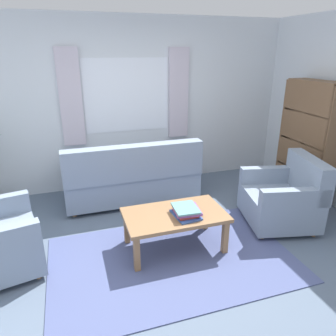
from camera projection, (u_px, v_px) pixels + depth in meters
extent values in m
plane|color=slate|center=(173.00, 259.00, 3.37)|extent=(6.24, 6.24, 0.00)
cube|color=silver|center=(127.00, 105.00, 4.93)|extent=(5.32, 0.12, 2.60)
cube|color=white|center=(127.00, 96.00, 4.82)|extent=(1.30, 0.01, 1.10)
cube|color=silver|center=(71.00, 98.00, 4.55)|extent=(0.32, 0.06, 1.40)
cube|color=silver|center=(178.00, 94.00, 5.03)|extent=(0.32, 0.06, 1.40)
cube|color=#4C5684|center=(173.00, 259.00, 3.37)|extent=(2.54, 1.60, 0.01)
cube|color=gray|center=(131.00, 183.00, 4.68)|extent=(1.90, 0.80, 0.38)
cube|color=gray|center=(135.00, 163.00, 4.24)|extent=(1.90, 0.20, 0.48)
cube|color=gray|center=(186.00, 157.00, 4.82)|extent=(0.16, 0.80, 0.24)
cube|color=gray|center=(68.00, 170.00, 4.32)|extent=(0.16, 0.80, 0.24)
cylinder|color=olive|center=(178.00, 182.00, 5.27)|extent=(0.06, 0.06, 0.06)
cylinder|color=olive|center=(73.00, 196.00, 4.78)|extent=(0.06, 0.06, 0.06)
cylinder|color=olive|center=(192.00, 197.00, 4.74)|extent=(0.06, 0.06, 0.06)
cylinder|color=olive|center=(75.00, 214.00, 4.25)|extent=(0.06, 0.06, 0.06)
cylinder|color=olive|center=(39.00, 275.00, 3.09)|extent=(0.05, 0.05, 0.06)
cylinder|color=olive|center=(29.00, 241.00, 3.64)|extent=(0.05, 0.05, 0.06)
cube|color=gray|center=(278.00, 206.00, 4.00)|extent=(0.97, 1.00, 0.36)
cube|color=gray|center=(308.00, 176.00, 3.88)|extent=(0.36, 0.86, 0.46)
cube|color=gray|center=(270.00, 175.00, 4.23)|extent=(0.81, 0.29, 0.22)
cube|color=gray|center=(295.00, 198.00, 3.56)|extent=(0.81, 0.29, 0.22)
cylinder|color=olive|center=(244.00, 209.00, 4.36)|extent=(0.05, 0.05, 0.06)
cylinder|color=olive|center=(262.00, 237.00, 3.73)|extent=(0.05, 0.05, 0.06)
cylinder|color=olive|center=(288.00, 207.00, 4.42)|extent=(0.05, 0.05, 0.06)
cylinder|color=olive|center=(313.00, 234.00, 3.78)|extent=(0.05, 0.05, 0.06)
cube|color=olive|center=(175.00, 215.00, 3.43)|extent=(1.10, 0.64, 0.04)
cube|color=olive|center=(137.00, 254.00, 3.13)|extent=(0.06, 0.06, 0.40)
cube|color=olive|center=(225.00, 237.00, 3.42)|extent=(0.06, 0.06, 0.40)
cube|color=olive|center=(127.00, 228.00, 3.59)|extent=(0.06, 0.06, 0.40)
cube|color=olive|center=(205.00, 215.00, 3.88)|extent=(0.06, 0.06, 0.40)
cube|color=#335199|center=(186.00, 215.00, 3.37)|extent=(0.27, 0.35, 0.02)
cube|color=#B23833|center=(186.00, 213.00, 3.36)|extent=(0.21, 0.25, 0.03)
cube|color=#7F478C|center=(187.00, 210.00, 3.36)|extent=(0.30, 0.31, 0.03)
cube|color=#5B8E93|center=(186.00, 208.00, 3.35)|extent=(0.26, 0.32, 0.02)
cube|color=brown|center=(332.00, 151.00, 4.15)|extent=(0.30, 0.04, 1.70)
cube|color=brown|center=(288.00, 135.00, 4.96)|extent=(0.30, 0.04, 1.70)
cube|color=brown|center=(300.00, 143.00, 4.51)|extent=(0.02, 0.90, 1.70)
cube|color=brown|center=(300.00, 195.00, 4.85)|extent=(0.30, 0.86, 0.02)
cube|color=brown|center=(304.00, 169.00, 4.70)|extent=(0.30, 0.86, 0.02)
cube|color=brown|center=(309.00, 142.00, 4.55)|extent=(0.30, 0.86, 0.02)
cube|color=brown|center=(313.00, 112.00, 4.40)|extent=(0.30, 0.86, 0.02)
cube|color=brown|center=(318.00, 81.00, 4.25)|extent=(0.30, 0.86, 0.02)
cube|color=#B23833|center=(328.00, 140.00, 4.20)|extent=(0.23, 0.09, 0.21)
cube|color=#2D2D33|center=(323.00, 139.00, 4.29)|extent=(0.24, 0.06, 0.19)
cube|color=beige|center=(318.00, 134.00, 4.36)|extent=(0.25, 0.09, 0.29)
cube|color=#335199|center=(313.00, 133.00, 4.45)|extent=(0.23, 0.08, 0.27)
cube|color=gold|center=(308.00, 133.00, 4.55)|extent=(0.27, 0.09, 0.21)
cube|color=beige|center=(304.00, 130.00, 4.62)|extent=(0.28, 0.09, 0.26)
cube|color=#2D2D33|center=(300.00, 129.00, 4.69)|extent=(0.24, 0.06, 0.26)
cube|color=#5B8E93|center=(296.00, 127.00, 4.77)|extent=(0.24, 0.10, 0.29)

